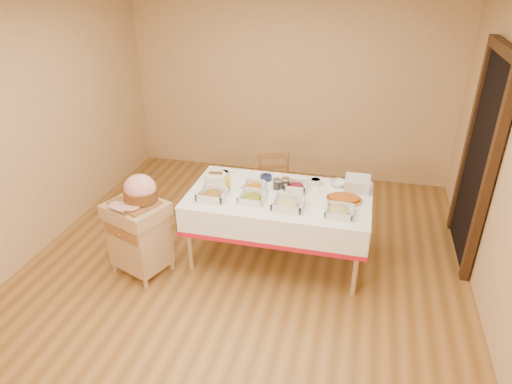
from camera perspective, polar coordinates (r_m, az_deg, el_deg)
room_shell at (r=4.13m, az=-1.83°, el=4.89°), size 5.00×5.00×5.00m
doorway at (r=5.04m, az=26.25°, el=3.92°), size 0.09×1.10×2.20m
dining_table at (r=4.64m, az=2.86°, el=-2.09°), size 1.82×1.02×0.76m
butcher_cart at (r=4.67m, az=-14.41°, el=-5.08°), size 0.67×0.62×0.77m
dining_chair at (r=5.38m, az=2.35°, el=0.41°), size 0.48×0.47×0.86m
ham_on_board at (r=4.46m, az=-14.37°, el=0.06°), size 0.44×0.42×0.29m
serving_dish_a at (r=4.50m, az=-5.46°, el=-0.33°), size 0.27×0.27×0.12m
serving_dish_b at (r=4.44m, az=-0.46°, el=-0.70°), size 0.25×0.25×0.10m
serving_dish_c at (r=4.33m, az=4.02°, el=-1.47°), size 0.29×0.29×0.12m
serving_dish_d at (r=4.28m, az=10.37°, el=-2.35°), size 0.25×0.25×0.10m
serving_dish_e at (r=4.64m, az=-0.23°, el=0.67°), size 0.23×0.22×0.10m
serving_dish_f at (r=4.68m, az=5.03°, el=0.75°), size 0.22×0.21×0.10m
small_bowl_left at (r=4.93m, az=-4.07°, el=2.27°), size 0.13×0.13×0.06m
small_bowl_mid at (r=4.85m, az=1.26°, el=1.86°), size 0.13×0.13×0.05m
small_bowl_right at (r=4.79m, az=7.45°, el=1.30°), size 0.12×0.12×0.06m
bowl_white_imported at (r=4.80m, az=3.44°, el=1.39°), size 0.19×0.19×0.04m
bowl_small_imported at (r=4.80m, az=10.25°, el=1.07°), size 0.20×0.20×0.05m
preserve_jar_left at (r=4.66m, az=2.64°, el=0.94°), size 0.09×0.09×0.11m
preserve_jar_right at (r=4.67m, az=3.71°, el=1.04°), size 0.09×0.09×0.11m
mustard_bottle at (r=4.63m, az=-3.56°, el=1.07°), size 0.05×0.05×0.17m
bread_basket at (r=4.83m, az=-5.06°, el=1.82°), size 0.23×0.23×0.10m
plate_stack at (r=4.76m, az=12.56°, el=1.05°), size 0.25×0.25×0.12m
brass_platter at (r=4.52m, az=10.96°, el=-0.86°), size 0.34×0.25×0.05m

